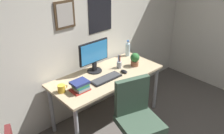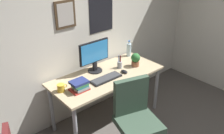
{
  "view_description": "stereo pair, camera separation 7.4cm",
  "coord_description": "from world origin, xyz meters",
  "px_view_note": "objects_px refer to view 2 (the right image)",
  "views": [
    {
      "loc": [
        -1.8,
        -0.44,
        2.3
      ],
      "look_at": [
        0.08,
        1.62,
        0.88
      ],
      "focal_mm": 39.17,
      "sensor_mm": 36.0,
      "label": 1
    },
    {
      "loc": [
        -1.74,
        -0.49,
        2.3
      ],
      "look_at": [
        0.08,
        1.62,
        0.88
      ],
      "focal_mm": 39.17,
      "sensor_mm": 36.0,
      "label": 2
    }
  ],
  "objects_px": {
    "keyboard": "(106,79)",
    "water_bottle": "(129,49)",
    "coffee_mug_near": "(61,88)",
    "office_chair": "(135,116)",
    "computer_mouse": "(124,72)",
    "monitor": "(94,55)",
    "potted_plant": "(135,59)",
    "pen_cup": "(120,64)",
    "book_stack_left": "(80,86)"
  },
  "relations": [
    {
      "from": "water_bottle",
      "to": "pen_cup",
      "type": "xyz_separation_m",
      "value": [
        -0.39,
        -0.21,
        -0.05
      ]
    },
    {
      "from": "coffee_mug_near",
      "to": "pen_cup",
      "type": "height_order",
      "value": "pen_cup"
    },
    {
      "from": "potted_plant",
      "to": "office_chair",
      "type": "bearing_deg",
      "value": -134.88
    },
    {
      "from": "water_bottle",
      "to": "coffee_mug_near",
      "type": "height_order",
      "value": "water_bottle"
    },
    {
      "from": "keyboard",
      "to": "coffee_mug_near",
      "type": "distance_m",
      "value": 0.6
    },
    {
      "from": "monitor",
      "to": "keyboard",
      "type": "distance_m",
      "value": 0.36
    },
    {
      "from": "water_bottle",
      "to": "potted_plant",
      "type": "bearing_deg",
      "value": -119.37
    },
    {
      "from": "computer_mouse",
      "to": "office_chair",
      "type": "bearing_deg",
      "value": -121.89
    },
    {
      "from": "book_stack_left",
      "to": "monitor",
      "type": "bearing_deg",
      "value": 32.57
    },
    {
      "from": "water_bottle",
      "to": "keyboard",
      "type": "bearing_deg",
      "value": -155.12
    },
    {
      "from": "keyboard",
      "to": "book_stack_left",
      "type": "relative_size",
      "value": 2.02
    },
    {
      "from": "computer_mouse",
      "to": "pen_cup",
      "type": "distance_m",
      "value": 0.16
    },
    {
      "from": "water_bottle",
      "to": "pen_cup",
      "type": "height_order",
      "value": "water_bottle"
    },
    {
      "from": "computer_mouse",
      "to": "keyboard",
      "type": "bearing_deg",
      "value": 175.97
    },
    {
      "from": "office_chair",
      "to": "monitor",
      "type": "xyz_separation_m",
      "value": [
        0.09,
        0.88,
        0.44
      ]
    },
    {
      "from": "potted_plant",
      "to": "pen_cup",
      "type": "bearing_deg",
      "value": 154.38
    },
    {
      "from": "monitor",
      "to": "water_bottle",
      "type": "xyz_separation_m",
      "value": [
        0.71,
        0.06,
        -0.13
      ]
    },
    {
      "from": "water_bottle",
      "to": "book_stack_left",
      "type": "height_order",
      "value": "water_bottle"
    },
    {
      "from": "keyboard",
      "to": "coffee_mug_near",
      "type": "xyz_separation_m",
      "value": [
        -0.58,
        0.13,
        0.03
      ]
    },
    {
      "from": "office_chair",
      "to": "pen_cup",
      "type": "xyz_separation_m",
      "value": [
        0.41,
        0.72,
        0.26
      ]
    },
    {
      "from": "water_bottle",
      "to": "book_stack_left",
      "type": "relative_size",
      "value": 1.19
    },
    {
      "from": "water_bottle",
      "to": "coffee_mug_near",
      "type": "relative_size",
      "value": 1.99
    },
    {
      "from": "office_chair",
      "to": "water_bottle",
      "type": "bearing_deg",
      "value": 49.62
    },
    {
      "from": "coffee_mug_near",
      "to": "potted_plant",
      "type": "height_order",
      "value": "potted_plant"
    },
    {
      "from": "office_chair",
      "to": "keyboard",
      "type": "relative_size",
      "value": 2.21
    },
    {
      "from": "monitor",
      "to": "pen_cup",
      "type": "bearing_deg",
      "value": -25.45
    },
    {
      "from": "keyboard",
      "to": "potted_plant",
      "type": "bearing_deg",
      "value": 2.91
    },
    {
      "from": "office_chair",
      "to": "computer_mouse",
      "type": "relative_size",
      "value": 8.64
    },
    {
      "from": "pen_cup",
      "to": "water_bottle",
      "type": "bearing_deg",
      "value": 28.93
    },
    {
      "from": "office_chair",
      "to": "pen_cup",
      "type": "bearing_deg",
      "value": 60.47
    },
    {
      "from": "computer_mouse",
      "to": "book_stack_left",
      "type": "xyz_separation_m",
      "value": [
        -0.7,
        0.03,
        0.04
      ]
    },
    {
      "from": "keyboard",
      "to": "water_bottle",
      "type": "bearing_deg",
      "value": 24.88
    },
    {
      "from": "office_chair",
      "to": "potted_plant",
      "type": "distance_m",
      "value": 0.93
    },
    {
      "from": "keyboard",
      "to": "water_bottle",
      "type": "xyz_separation_m",
      "value": [
        0.74,
        0.34,
        0.09
      ]
    },
    {
      "from": "water_bottle",
      "to": "coffee_mug_near",
      "type": "xyz_separation_m",
      "value": [
        -1.32,
        -0.21,
        -0.06
      ]
    },
    {
      "from": "coffee_mug_near",
      "to": "pen_cup",
      "type": "xyz_separation_m",
      "value": [
        0.94,
        -0.0,
        0.01
      ]
    },
    {
      "from": "keyboard",
      "to": "office_chair",
      "type": "bearing_deg",
      "value": -95.41
    },
    {
      "from": "pen_cup",
      "to": "book_stack_left",
      "type": "height_order",
      "value": "pen_cup"
    },
    {
      "from": "computer_mouse",
      "to": "coffee_mug_near",
      "type": "bearing_deg",
      "value": 170.21
    },
    {
      "from": "water_bottle",
      "to": "office_chair",
      "type": "bearing_deg",
      "value": -130.38
    },
    {
      "from": "coffee_mug_near",
      "to": "pen_cup",
      "type": "bearing_deg",
      "value": -0.11
    },
    {
      "from": "keyboard",
      "to": "potted_plant",
      "type": "relative_size",
      "value": 2.21
    },
    {
      "from": "potted_plant",
      "to": "book_stack_left",
      "type": "xyz_separation_m",
      "value": [
        -0.97,
        -0.02,
        -0.04
      ]
    },
    {
      "from": "keyboard",
      "to": "computer_mouse",
      "type": "relative_size",
      "value": 3.91
    },
    {
      "from": "monitor",
      "to": "water_bottle",
      "type": "height_order",
      "value": "monitor"
    },
    {
      "from": "computer_mouse",
      "to": "pen_cup",
      "type": "bearing_deg",
      "value": 70.5
    },
    {
      "from": "keyboard",
      "to": "water_bottle",
      "type": "height_order",
      "value": "water_bottle"
    },
    {
      "from": "monitor",
      "to": "coffee_mug_near",
      "type": "xyz_separation_m",
      "value": [
        -0.61,
        -0.15,
        -0.19
      ]
    },
    {
      "from": "potted_plant",
      "to": "pen_cup",
      "type": "distance_m",
      "value": 0.24
    },
    {
      "from": "keyboard",
      "to": "monitor",
      "type": "bearing_deg",
      "value": 83.53
    }
  ]
}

